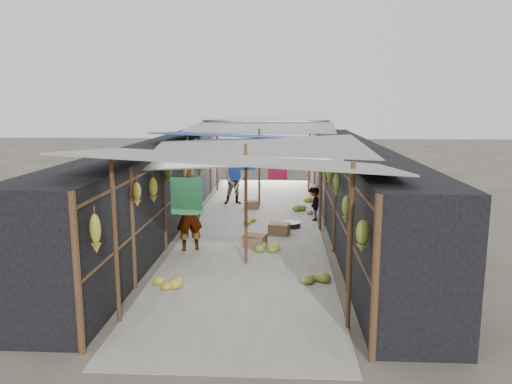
% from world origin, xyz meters
% --- Properties ---
extents(ground, '(80.00, 80.00, 0.00)m').
position_xyz_m(ground, '(0.00, 0.00, 0.00)').
color(ground, '#6B6356').
rests_on(ground, ground).
extents(aisle_slab, '(3.60, 16.00, 0.02)m').
position_xyz_m(aisle_slab, '(0.00, 6.50, 0.01)').
color(aisle_slab, '#9E998E').
rests_on(aisle_slab, ground).
extents(stall_left, '(1.40, 15.00, 2.30)m').
position_xyz_m(stall_left, '(-2.70, 6.50, 1.15)').
color(stall_left, black).
rests_on(stall_left, ground).
extents(stall_right, '(1.40, 15.00, 2.30)m').
position_xyz_m(stall_right, '(2.70, 6.50, 1.15)').
color(stall_right, black).
rests_on(stall_right, ground).
extents(crate_near, '(0.61, 0.54, 0.31)m').
position_xyz_m(crate_near, '(0.12, 4.26, 0.15)').
color(crate_near, olive).
rests_on(crate_near, ground).
extents(crate_mid, '(0.60, 0.52, 0.31)m').
position_xyz_m(crate_mid, '(0.69, 5.40, 0.16)').
color(crate_mid, olive).
rests_on(crate_mid, ground).
extents(crate_back, '(0.51, 0.45, 0.28)m').
position_xyz_m(crate_back, '(-0.23, 8.59, 0.14)').
color(crate_back, olive).
rests_on(crate_back, ground).
extents(black_basin, '(0.54, 0.54, 0.16)m').
position_xyz_m(black_basin, '(1.01, 6.18, 0.08)').
color(black_basin, black).
rests_on(black_basin, ground).
extents(vendor_elderly, '(0.73, 0.62, 1.71)m').
position_xyz_m(vendor_elderly, '(-1.39, 3.89, 0.85)').
color(vendor_elderly, silver).
rests_on(vendor_elderly, ground).
extents(shopper_blue, '(0.88, 0.74, 1.61)m').
position_xyz_m(shopper_blue, '(-0.83, 9.33, 0.81)').
color(shopper_blue, navy).
rests_on(shopper_blue, ground).
extents(vendor_seated, '(0.41, 0.67, 1.02)m').
position_xyz_m(vendor_seated, '(1.70, 7.03, 0.51)').
color(vendor_seated, '#504A46').
rests_on(vendor_seated, ground).
extents(market_canopy, '(5.62, 15.20, 2.77)m').
position_xyz_m(market_canopy, '(0.03, 6.83, 2.41)').
color(market_canopy, brown).
rests_on(market_canopy, ground).
extents(hanging_bananas, '(3.95, 13.93, 0.79)m').
position_xyz_m(hanging_bananas, '(-0.10, 6.35, 1.68)').
color(hanging_bananas, '#AA982B').
rests_on(hanging_bananas, ground).
extents(floor_bananas, '(3.57, 8.89, 0.35)m').
position_xyz_m(floor_bananas, '(0.69, 6.32, 0.16)').
color(floor_bananas, '#AA982B').
rests_on(floor_bananas, ground).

